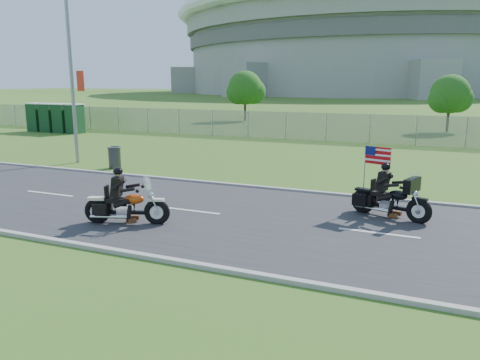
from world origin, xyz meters
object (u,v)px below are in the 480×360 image
at_px(porta_toilet_a, 75,119).
at_px(motorcycle_lead, 125,207).
at_px(streetlight, 73,52).
at_px(porta_toilet_c, 49,118).
at_px(porta_toilet_b, 62,119).
at_px(motorcycle_follow, 390,200).
at_px(trash_can, 115,158).
at_px(porta_toilet_d, 36,118).

distance_m(porta_toilet_a, motorcycle_lead, 26.80).
bearing_deg(porta_toilet_a, motorcycle_lead, -45.03).
height_order(streetlight, porta_toilet_c, streetlight).
height_order(porta_toilet_a, porta_toilet_b, same).
xyz_separation_m(motorcycle_lead, motorcycle_follow, (7.17, 3.71, 0.04)).
height_order(streetlight, motorcycle_lead, streetlight).
bearing_deg(trash_can, motorcycle_follow, -15.59).
bearing_deg(porta_toilet_a, streetlight, -47.09).
bearing_deg(porta_toilet_c, porta_toilet_a, 0.00).
height_order(porta_toilet_b, trash_can, porta_toilet_b).
relative_size(porta_toilet_d, trash_can, 2.24).
bearing_deg(porta_toilet_d, motorcycle_follow, -26.71).
bearing_deg(porta_toilet_c, streetlight, -40.06).
xyz_separation_m(porta_toilet_a, motorcycle_follow, (26.10, -15.24, -0.56)).
xyz_separation_m(porta_toilet_c, motorcycle_follow, (28.90, -15.24, -0.56)).
height_order(porta_toilet_a, trash_can, porta_toilet_a).
xyz_separation_m(porta_toilet_c, trash_can, (15.62, -11.54, -0.64)).
distance_m(streetlight, porta_toilet_c, 17.34).
relative_size(porta_toilet_b, motorcycle_follow, 0.91).
bearing_deg(motorcycle_lead, porta_toilet_b, 117.90).
bearing_deg(streetlight, porta_toilet_c, 139.94).
distance_m(porta_toilet_b, porta_toilet_c, 1.40).
height_order(streetlight, porta_toilet_b, streetlight).
height_order(porta_toilet_b, porta_toilet_d, same).
height_order(streetlight, porta_toilet_d, streetlight).
relative_size(porta_toilet_c, motorcycle_follow, 0.91).
bearing_deg(porta_toilet_a, porta_toilet_c, 180.00).
bearing_deg(motorcycle_follow, trash_can, -177.91).
xyz_separation_m(porta_toilet_a, porta_toilet_b, (-1.40, 0.00, 0.00)).
xyz_separation_m(porta_toilet_b, motorcycle_follow, (27.50, -15.24, -0.56)).
bearing_deg(porta_toilet_b, motorcycle_follow, -29.00).
bearing_deg(porta_toilet_a, porta_toilet_b, 180.00).
distance_m(porta_toilet_d, trash_can, 20.57).
bearing_deg(porta_toilet_a, porta_toilet_d, 180.00).
relative_size(porta_toilet_a, porta_toilet_c, 1.00).
bearing_deg(streetlight, porta_toilet_b, 136.65).
height_order(porta_toilet_d, motorcycle_lead, porta_toilet_d).
distance_m(motorcycle_lead, motorcycle_follow, 8.07).
xyz_separation_m(porta_toilet_b, trash_can, (14.22, -11.54, -0.64)).
xyz_separation_m(streetlight, motorcycle_lead, (8.92, -8.17, -5.09)).
bearing_deg(motorcycle_lead, porta_toilet_c, 119.79).
bearing_deg(motorcycle_follow, porta_toilet_d, 170.97).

